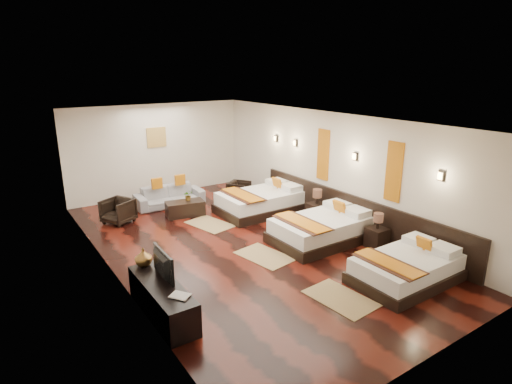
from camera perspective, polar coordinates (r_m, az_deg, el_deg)
floor at (r=9.57m, az=-2.29°, el=-7.11°), size 5.50×9.50×0.01m
ceiling at (r=8.82m, az=-2.50°, el=9.78°), size 5.50×9.50×0.01m
back_wall at (r=13.27m, az=-13.29°, el=5.55°), size 5.50×0.01×2.80m
left_wall at (r=8.07m, az=-19.25°, el=-2.01°), size 0.01×9.50×2.80m
right_wall at (r=10.75m, az=10.20°, el=3.19°), size 0.01×9.50×2.80m
headboard_panel at (r=10.45m, az=12.82°, el=-2.79°), size 0.08×6.60×0.90m
bed_near at (r=8.40m, az=19.84°, el=-9.69°), size 2.03×1.28×0.78m
bed_mid at (r=9.76m, az=9.04°, el=-4.92°), size 2.28×1.44×0.87m
bed_far at (r=11.54m, az=0.81°, el=-1.25°), size 2.33×1.47×0.89m
nightstand_a at (r=9.69m, az=16.09°, el=-5.68°), size 0.40×0.40×0.80m
nightstand_b at (r=10.95m, az=8.24°, el=-2.45°), size 0.44×0.44×0.86m
jute_mat_near at (r=7.63m, az=11.40°, el=-13.98°), size 0.85×1.26×0.01m
jute_mat_mid at (r=8.99m, az=1.18°, el=-8.68°), size 0.95×1.31×0.01m
jute_mat_far at (r=10.78m, az=-6.28°, el=-4.36°), size 1.00×1.34×0.01m
tv_console at (r=7.10m, az=-12.60°, el=-14.04°), size 0.50×1.80×0.55m
tv at (r=7.04m, az=-13.10°, el=-9.64°), size 0.13×0.82×0.47m
book at (r=6.48m, az=-10.79°, el=-14.14°), size 0.34×0.36×0.03m
figurine at (r=7.56m, az=-15.05°, el=-8.54°), size 0.30×0.30×0.32m
sofa at (r=12.33m, az=-11.67°, el=-0.54°), size 1.97×0.85×0.56m
armchair_left at (r=11.29m, az=-18.24°, el=-2.48°), size 0.93×0.92×0.63m
armchair_right at (r=12.66m, az=-2.29°, el=0.22°), size 0.83×0.83×0.55m
coffee_table at (r=11.44m, az=-9.61°, el=-2.22°), size 1.08×0.68×0.40m
table_plant at (r=11.41m, az=-9.20°, el=-0.45°), size 0.26×0.23×0.28m
orange_panel_a at (r=9.44m, az=18.22°, el=2.62°), size 0.04×0.40×1.30m
orange_panel_b at (r=10.88m, az=9.11°, el=5.03°), size 0.04×0.40×1.30m
sconce_near at (r=8.78m, az=23.82°, el=2.03°), size 0.07×0.12×0.18m
sconce_mid at (r=10.07m, az=13.31°, el=4.74°), size 0.07×0.12×0.18m
sconce_far at (r=11.65m, az=5.36°, el=6.67°), size 0.07×0.12×0.18m
sconce_lounge at (r=12.35m, az=2.70°, el=7.29°), size 0.07×0.12×0.18m
gold_artwork at (r=13.19m, az=-13.37°, el=7.24°), size 0.60×0.04×0.60m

